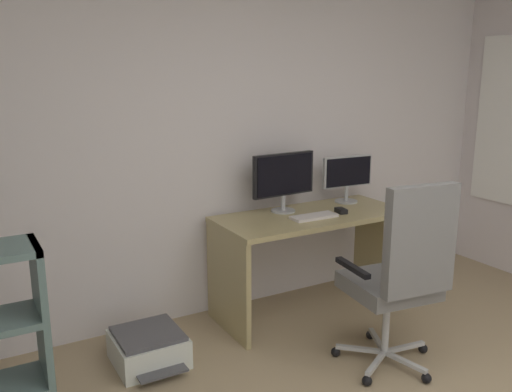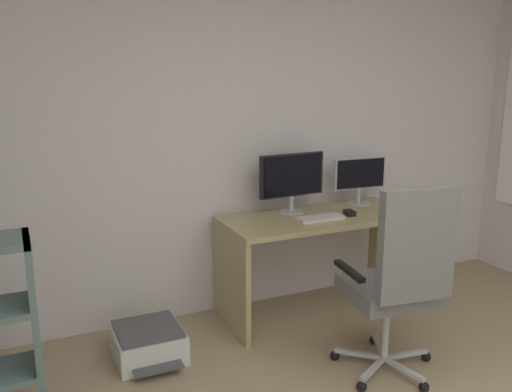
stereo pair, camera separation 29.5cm
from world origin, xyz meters
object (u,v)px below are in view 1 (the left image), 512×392
at_px(desk, 311,241).
at_px(monitor_secondary, 347,174).
at_px(computer_mouse, 341,211).
at_px(printer, 149,348).
at_px(office_chair, 401,271).
at_px(keyboard, 314,217).
at_px(monitor_main, 284,177).

bearing_deg(desk, monitor_secondary, 19.48).
relative_size(computer_mouse, printer, 0.20).
bearing_deg(office_chair, keyboard, 90.26).
bearing_deg(monitor_secondary, monitor_main, -179.99).
xyz_separation_m(computer_mouse, office_chair, (-0.25, -0.87, -0.13)).
xyz_separation_m(monitor_secondary, office_chair, (-0.49, -1.12, -0.34)).
distance_m(desk, monitor_secondary, 0.64).
height_order(monitor_secondary, computer_mouse, monitor_secondary).
distance_m(monitor_secondary, keyboard, 0.60).
height_order(desk, keyboard, keyboard).
xyz_separation_m(keyboard, computer_mouse, (0.25, 0.01, 0.01)).
bearing_deg(computer_mouse, monitor_secondary, 54.02).
distance_m(monitor_secondary, computer_mouse, 0.40).
bearing_deg(desk, computer_mouse, -22.44).
height_order(monitor_main, computer_mouse, monitor_main).
distance_m(keyboard, computer_mouse, 0.25).
distance_m(monitor_main, computer_mouse, 0.49).
relative_size(desk, printer, 2.80).
height_order(monitor_secondary, printer, monitor_secondary).
relative_size(monitor_secondary, office_chair, 0.37).
height_order(monitor_main, keyboard, monitor_main).
height_order(monitor_main, monitor_secondary, monitor_main).
relative_size(desk, office_chair, 1.19).
bearing_deg(monitor_main, office_chair, -84.97).
relative_size(desk, monitor_main, 2.72).
height_order(office_chair, printer, office_chair).
relative_size(keyboard, office_chair, 0.29).
distance_m(computer_mouse, office_chair, 0.92).
bearing_deg(monitor_secondary, printer, -170.83).
bearing_deg(monitor_secondary, office_chair, -113.82).
relative_size(monitor_main, printer, 1.03).
distance_m(monitor_secondary, printer, 1.98).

